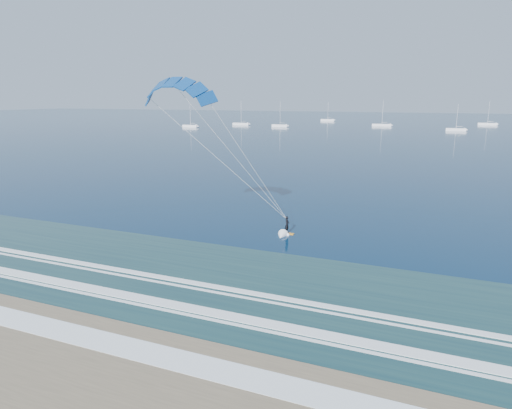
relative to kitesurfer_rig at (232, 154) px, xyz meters
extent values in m
plane|color=#082A47|center=(-3.16, -21.21, -8.94)|extent=(900.00, 900.00, 0.00)
cube|color=#1E423F|center=(-3.16, -13.21, -8.92)|extent=(600.00, 22.00, 0.03)
cube|color=white|center=(-3.16, -19.71, -8.90)|extent=(600.00, 0.90, 0.07)
cube|color=white|center=(-3.16, -15.71, -8.90)|extent=(600.00, 1.10, 0.07)
cube|color=white|center=(-3.16, -11.71, -8.90)|extent=(600.00, 0.70, 0.07)
cube|color=white|center=(-3.16, -21.71, -8.83)|extent=(600.00, 2.00, 0.02)
cube|color=orange|center=(4.55, 4.05, -8.89)|extent=(1.53, 0.49, 0.09)
imported|color=black|center=(4.55, 4.05, -7.90)|extent=(0.48, 0.70, 1.89)
cone|color=white|center=(4.40, 2.75, -8.86)|extent=(1.31, 1.74, 1.10)
cube|color=white|center=(-97.72, 156.49, -8.34)|extent=(7.97, 2.40, 1.20)
cylinder|color=silver|center=(-97.72, 156.49, -2.87)|extent=(0.18, 0.18, 9.74)
cylinder|color=silver|center=(-96.52, 156.49, -6.94)|extent=(2.60, 0.12, 0.12)
cube|color=white|center=(-82.26, 182.85, -8.34)|extent=(9.25, 2.40, 1.20)
cylinder|color=silver|center=(-82.26, 182.85, -2.02)|extent=(0.18, 0.18, 11.43)
cylinder|color=silver|center=(-81.06, 182.85, -6.94)|extent=(2.60, 0.12, 0.12)
cube|color=white|center=(-11.68, 201.47, -8.34)|extent=(9.65, 2.40, 1.20)
cylinder|color=silver|center=(-11.68, 201.47, -1.90)|extent=(0.18, 0.18, 11.68)
cylinder|color=silver|center=(-10.48, 201.47, -6.94)|extent=(2.60, 0.12, 0.12)
cube|color=white|center=(22.96, 179.73, -8.34)|extent=(8.24, 2.40, 1.20)
cylinder|color=silver|center=(22.96, 179.73, -2.59)|extent=(0.18, 0.18, 10.30)
cylinder|color=silver|center=(24.16, 179.73, -6.94)|extent=(2.60, 0.12, 0.12)
cube|color=white|center=(38.82, 232.83, -8.34)|extent=(9.37, 2.40, 1.20)
cylinder|color=silver|center=(38.82, 232.83, -2.01)|extent=(0.18, 0.18, 11.45)
cylinder|color=silver|center=(40.02, 232.83, -6.94)|extent=(2.60, 0.12, 0.12)
cube|color=white|center=(-49.82, 241.33, -8.34)|extent=(8.42, 2.40, 1.20)
cylinder|color=silver|center=(-49.82, 241.33, -2.66)|extent=(0.18, 0.18, 10.15)
cylinder|color=silver|center=(-48.62, 241.33, -6.94)|extent=(2.60, 0.12, 0.12)
cube|color=white|center=(-58.06, 176.57, -8.34)|extent=(8.10, 2.40, 1.20)
cylinder|color=silver|center=(-58.06, 176.57, -2.05)|extent=(0.18, 0.18, 11.36)
cylinder|color=silver|center=(-56.86, 176.57, -6.94)|extent=(2.60, 0.12, 0.12)
camera|label=1|loc=(19.76, -41.17, 5.57)|focal=32.00mm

